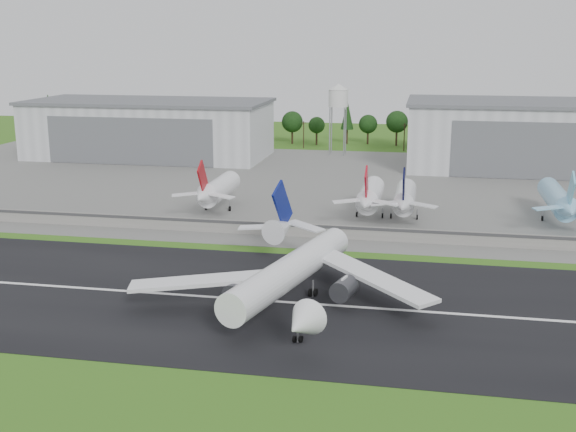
% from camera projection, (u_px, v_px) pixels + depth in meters
% --- Properties ---
extents(ground, '(600.00, 600.00, 0.00)m').
position_uv_depth(ground, '(233.00, 320.00, 125.39)').
color(ground, '#385F16').
rests_on(ground, ground).
extents(runway, '(320.00, 60.00, 0.10)m').
position_uv_depth(runway, '(247.00, 300.00, 134.91)').
color(runway, black).
rests_on(runway, ground).
extents(runway_centerline, '(220.00, 1.00, 0.02)m').
position_uv_depth(runway_centerline, '(247.00, 299.00, 134.89)').
color(runway_centerline, white).
rests_on(runway_centerline, runway).
extents(apron, '(320.00, 150.00, 0.10)m').
position_uv_depth(apron, '(328.00, 185.00, 239.73)').
color(apron, slate).
rests_on(apron, ground).
extents(blast_fence, '(240.00, 0.61, 3.50)m').
position_uv_depth(blast_fence, '(292.00, 230.00, 177.35)').
color(blast_fence, gray).
rests_on(blast_fence, ground).
extents(hangar_west, '(97.00, 44.00, 23.20)m').
position_uv_depth(hangar_west, '(149.00, 129.00, 294.52)').
color(hangar_west, silver).
rests_on(hangar_west, ground).
extents(hangar_east, '(102.00, 47.00, 25.20)m').
position_uv_depth(hangar_east, '(547.00, 136.00, 265.66)').
color(hangar_east, silver).
rests_on(hangar_east, ground).
extents(water_tower, '(8.40, 8.40, 29.40)m').
position_uv_depth(water_tower, '(338.00, 96.00, 296.70)').
color(water_tower, '#99999E').
rests_on(water_tower, ground).
extents(utility_poles, '(230.00, 3.00, 12.00)m').
position_uv_depth(utility_poles, '(353.00, 150.00, 315.98)').
color(utility_poles, black).
rests_on(utility_poles, ground).
extents(treeline, '(320.00, 16.00, 22.00)m').
position_uv_depth(treeline, '(356.00, 145.00, 330.27)').
color(treeline, black).
rests_on(treeline, ground).
extents(main_airliner, '(55.44, 58.52, 18.17)m').
position_uv_depth(main_airliner, '(290.00, 279.00, 131.80)').
color(main_airliner, white).
rests_on(main_airliner, runway).
extents(parked_jet_red_a, '(7.36, 31.29, 16.81)m').
position_uv_depth(parked_jet_red_a, '(216.00, 190.00, 201.59)').
color(parked_jet_red_a, white).
rests_on(parked_jet_red_a, ground).
extents(parked_jet_red_b, '(7.36, 31.29, 16.81)m').
position_uv_depth(parked_jet_red_b, '(370.00, 196.00, 193.67)').
color(parked_jet_red_b, white).
rests_on(parked_jet_red_b, ground).
extents(parked_jet_navy, '(7.36, 31.29, 16.60)m').
position_uv_depth(parked_jet_navy, '(405.00, 198.00, 191.97)').
color(parked_jet_navy, silver).
rests_on(parked_jet_navy, ground).
extents(parked_jet_skyblue, '(7.36, 37.29, 16.76)m').
position_uv_depth(parked_jet_skyblue, '(559.00, 200.00, 189.36)').
color(parked_jet_skyblue, '#89C7ED').
rests_on(parked_jet_skyblue, ground).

